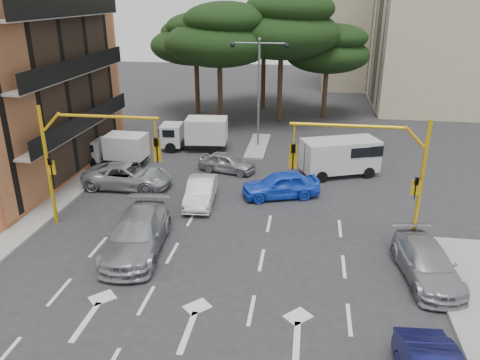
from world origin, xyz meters
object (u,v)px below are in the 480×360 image
(signal_mast_right, at_px, (380,166))
(car_silver_cross_a, at_px, (128,176))
(street_lamp_center, at_px, (259,74))
(car_white_hatch, at_px, (201,192))
(car_blue_compact, at_px, (281,185))
(box_truck_a, at_px, (116,149))
(car_silver_wagon, at_px, (137,234))
(box_truck_b, at_px, (195,134))
(car_silver_parked, at_px, (427,263))
(van_white, at_px, (340,157))
(signal_mast_left, at_px, (81,151))
(car_silver_cross_b, at_px, (227,162))

(signal_mast_right, bearing_deg, car_silver_cross_a, 159.69)
(signal_mast_right, distance_m, street_lamp_center, 15.65)
(car_white_hatch, relative_size, car_silver_cross_a, 0.79)
(car_blue_compact, relative_size, box_truck_a, 1.01)
(signal_mast_right, relative_size, car_silver_wagon, 1.05)
(street_lamp_center, distance_m, car_blue_compact, 10.47)
(car_blue_compact, relative_size, box_truck_b, 0.89)
(car_blue_compact, relative_size, car_silver_parked, 0.92)
(van_white, xyz_separation_m, box_truck_a, (-14.75, -0.25, -0.12))
(van_white, distance_m, box_truck_a, 14.75)
(signal_mast_right, xyz_separation_m, car_white_hatch, (-8.74, 3.45, -3.22))
(signal_mast_left, xyz_separation_m, car_white_hatch, (4.87, 3.45, -3.22))
(van_white, relative_size, box_truck_a, 1.09)
(car_silver_cross_b, xyz_separation_m, car_silver_parked, (10.08, -10.87, 0.06))
(car_silver_cross_b, height_order, van_white, van_white)
(street_lamp_center, relative_size, car_blue_compact, 1.79)
(box_truck_b, bearing_deg, car_silver_wagon, 178.79)
(signal_mast_right, bearing_deg, car_blue_compact, 132.23)
(car_white_hatch, relative_size, car_blue_compact, 0.93)
(car_white_hatch, bearing_deg, street_lamp_center, 74.94)
(car_silver_cross_b, distance_m, box_truck_a, 7.63)
(car_silver_parked, bearing_deg, box_truck_a, 140.36)
(car_silver_cross_a, relative_size, car_silver_cross_b, 1.39)
(signal_mast_right, height_order, car_silver_wagon, signal_mast_right)
(car_silver_cross_a, bearing_deg, car_silver_cross_b, -57.35)
(car_blue_compact, relative_size, car_silver_wagon, 0.76)
(car_blue_compact, height_order, box_truck_b, box_truck_b)
(signal_mast_left, xyz_separation_m, box_truck_b, (2.30, 12.63, -2.69))
(signal_mast_right, height_order, car_blue_compact, signal_mast_right)
(car_white_hatch, bearing_deg, car_blue_compact, 14.59)
(car_silver_cross_b, xyz_separation_m, van_white, (7.13, 0.51, 0.54))
(signal_mast_left, relative_size, van_white, 1.28)
(car_silver_cross_b, relative_size, box_truck_b, 0.76)
(car_blue_compact, distance_m, car_silver_parked, 9.71)
(car_silver_wagon, bearing_deg, car_silver_cross_a, 108.15)
(signal_mast_right, bearing_deg, signal_mast_left, 180.00)
(car_white_hatch, relative_size, car_silver_cross_b, 1.09)
(car_blue_compact, bearing_deg, box_truck_b, -156.62)
(van_white, bearing_deg, car_silver_cross_b, -107.39)
(car_silver_cross_b, xyz_separation_m, box_truck_a, (-7.62, 0.26, 0.42))
(car_silver_wagon, relative_size, car_silver_parked, 1.20)
(signal_mast_right, xyz_separation_m, car_silver_cross_b, (-8.19, 8.50, -3.25))
(car_blue_compact, distance_m, van_white, 5.34)
(van_white, bearing_deg, signal_mast_right, -14.80)
(street_lamp_center, relative_size, box_truck_b, 1.60)
(box_truck_a, bearing_deg, car_silver_parked, -120.45)
(car_silver_cross_a, relative_size, box_truck_a, 1.20)
(street_lamp_center, height_order, car_silver_parked, street_lamp_center)
(car_silver_cross_b, relative_size, van_white, 0.79)
(car_blue_compact, distance_m, box_truck_a, 11.95)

